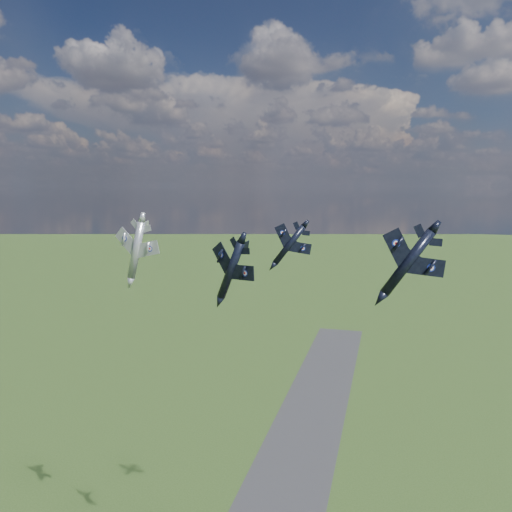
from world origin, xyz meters
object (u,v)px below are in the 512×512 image
(jet_high_navy, at_px, (289,245))
(jet_right_navy, at_px, (408,263))
(jet_lead_navy, at_px, (231,270))
(jet_left_silver, at_px, (136,250))

(jet_high_navy, bearing_deg, jet_right_navy, -56.21)
(jet_lead_navy, bearing_deg, jet_right_navy, 7.75)
(jet_right_navy, relative_size, jet_left_silver, 0.92)
(jet_lead_navy, bearing_deg, jet_high_navy, 90.52)
(jet_right_navy, bearing_deg, jet_lead_navy, 154.79)
(jet_lead_navy, xyz_separation_m, jet_right_navy, (29.43, -8.90, 3.83))
(jet_lead_navy, distance_m, jet_left_silver, 23.26)
(jet_high_navy, bearing_deg, jet_lead_navy, -121.78)
(jet_left_silver, bearing_deg, jet_high_navy, 28.54)
(jet_left_silver, bearing_deg, jet_lead_navy, -6.34)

